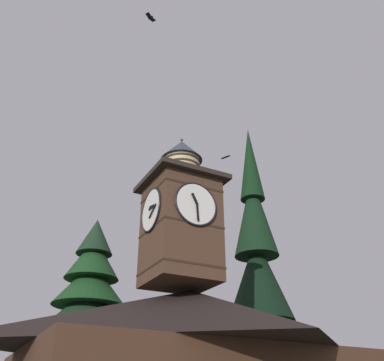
{
  "coord_description": "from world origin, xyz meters",
  "views": [
    {
      "loc": [
        7.88,
        15.71,
        1.44
      ],
      "look_at": [
        -1.46,
        -1.98,
        12.0
      ],
      "focal_mm": 40.95,
      "sensor_mm": 36.0,
      "label": 1
    }
  ],
  "objects_px": {
    "clock_tower": "(181,216)",
    "moon": "(218,325)",
    "pine_tree_aside": "(259,291)",
    "flying_bird_low": "(226,157)",
    "flying_bird_high": "(151,18)",
    "pine_tree_behind": "(86,326)"
  },
  "relations": [
    {
      "from": "flying_bird_high",
      "to": "flying_bird_low",
      "type": "xyz_separation_m",
      "value": [
        -8.84,
        -7.82,
        -0.84
      ]
    },
    {
      "from": "pine_tree_behind",
      "to": "pine_tree_aside",
      "type": "xyz_separation_m",
      "value": [
        -9.69,
        2.91,
        2.43
      ]
    },
    {
      "from": "pine_tree_behind",
      "to": "clock_tower",
      "type": "bearing_deg",
      "value": 107.84
    },
    {
      "from": "clock_tower",
      "to": "flying_bird_low",
      "type": "bearing_deg",
      "value": -145.06
    },
    {
      "from": "pine_tree_behind",
      "to": "flying_bird_low",
      "type": "distance_m",
      "value": 13.67
    },
    {
      "from": "pine_tree_aside",
      "to": "flying_bird_low",
      "type": "xyz_separation_m",
      "value": [
        2.37,
        0.51,
        8.59
      ]
    },
    {
      "from": "clock_tower",
      "to": "moon",
      "type": "relative_size",
      "value": 4.57
    },
    {
      "from": "clock_tower",
      "to": "pine_tree_behind",
      "type": "height_order",
      "value": "clock_tower"
    },
    {
      "from": "flying_bird_high",
      "to": "pine_tree_aside",
      "type": "bearing_deg",
      "value": -143.39
    },
    {
      "from": "clock_tower",
      "to": "moon",
      "type": "bearing_deg",
      "value": -123.9
    },
    {
      "from": "clock_tower",
      "to": "pine_tree_behind",
      "type": "bearing_deg",
      "value": -72.16
    },
    {
      "from": "pine_tree_aside",
      "to": "moon",
      "type": "relative_size",
      "value": 11.42
    },
    {
      "from": "clock_tower",
      "to": "pine_tree_behind",
      "type": "distance_m",
      "value": 8.52
    },
    {
      "from": "pine_tree_behind",
      "to": "flying_bird_high",
      "type": "xyz_separation_m",
      "value": [
        1.53,
        11.24,
        11.86
      ]
    },
    {
      "from": "clock_tower",
      "to": "pine_tree_aside",
      "type": "relative_size",
      "value": 0.4
    },
    {
      "from": "clock_tower",
      "to": "flying_bird_low",
      "type": "distance_m",
      "value": 9.1
    },
    {
      "from": "clock_tower",
      "to": "moon",
      "type": "xyz_separation_m",
      "value": [
        -19.03,
        -28.33,
        0.56
      ]
    },
    {
      "from": "moon",
      "to": "flying_bird_high",
      "type": "distance_m",
      "value": 40.38
    },
    {
      "from": "moon",
      "to": "flying_bird_low",
      "type": "height_order",
      "value": "flying_bird_low"
    },
    {
      "from": "pine_tree_behind",
      "to": "pine_tree_aside",
      "type": "bearing_deg",
      "value": 163.26
    },
    {
      "from": "pine_tree_behind",
      "to": "pine_tree_aside",
      "type": "relative_size",
      "value": 0.6
    },
    {
      "from": "pine_tree_behind",
      "to": "moon",
      "type": "height_order",
      "value": "pine_tree_behind"
    }
  ]
}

